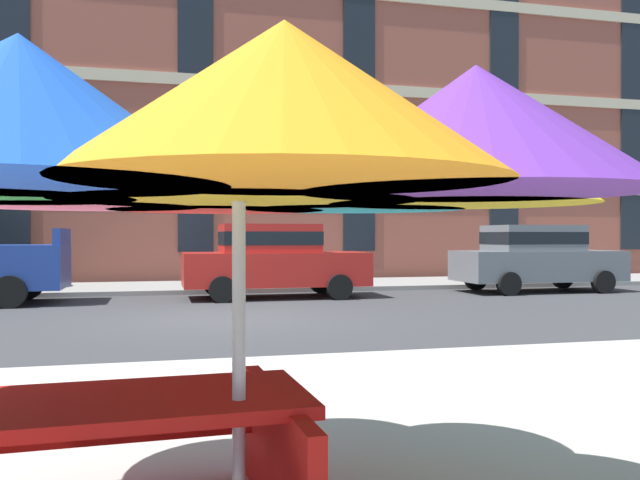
% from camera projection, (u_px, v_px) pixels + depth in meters
% --- Properties ---
extents(ground_plane, '(120.00, 120.00, 0.00)m').
position_uv_depth(ground_plane, '(224.00, 319.00, 11.84)').
color(ground_plane, '#38383A').
extents(sidewalk_far, '(56.00, 3.60, 0.12)m').
position_uv_depth(sidewalk_far, '(200.00, 287.00, 18.44)').
color(sidewalk_far, gray).
rests_on(sidewalk_far, ground).
extents(apartment_building, '(37.59, 12.08, 16.00)m').
position_uv_depth(apartment_building, '(187.00, 75.00, 26.33)').
color(apartment_building, '#934C3D').
rests_on(apartment_building, ground).
extents(sedan_red, '(4.40, 1.98, 1.78)m').
position_uv_depth(sedan_red, '(273.00, 259.00, 15.80)').
color(sedan_red, '#B21E19').
rests_on(sedan_red, ground).
extents(sedan_gray, '(4.40, 1.98, 1.78)m').
position_uv_depth(sedan_gray, '(536.00, 256.00, 17.52)').
color(sedan_gray, slate).
rests_on(sedan_gray, ground).
extents(patio_umbrella, '(3.43, 3.43, 2.19)m').
position_uv_depth(patio_umbrella, '(239.00, 148.00, 2.89)').
color(patio_umbrella, silver).
rests_on(patio_umbrella, ground).
extents(picnic_table, '(1.86, 1.59, 0.77)m').
position_uv_depth(picnic_table, '(107.00, 462.00, 2.92)').
color(picnic_table, red).
rests_on(picnic_table, ground).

